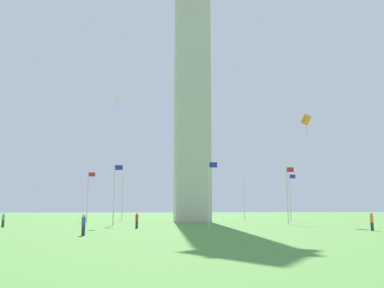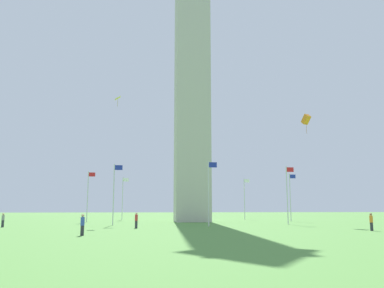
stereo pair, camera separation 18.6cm
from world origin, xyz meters
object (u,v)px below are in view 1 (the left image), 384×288
Objects in this scene: flagpole_n at (290,195)px; person_red_shirt at (137,220)px; flagpole_s at (88,194)px; person_gray_shirt at (3,220)px; obelisk_monument at (192,71)px; person_orange_shirt at (372,222)px; flagpole_sw at (114,191)px; kite_yellow_diamond at (118,98)px; flagpole_se at (123,196)px; flagpole_nw at (288,192)px; kite_orange_box at (306,119)px; flagpole_e at (182,197)px; person_blue_shirt at (84,225)px; flagpole_w at (209,190)px; flagpole_ne at (244,197)px.

person_red_shirt is at bearing -142.36° from flagpole_n.
person_gray_shirt is at bearing -115.49° from flagpole_s.
obelisk_monument reaches higher than person_orange_shirt.
flagpole_sw is 15.87m from kite_yellow_diamond.
flagpole_se and flagpole_s have the same top height.
flagpole_n and flagpole_sw have the same top height.
obelisk_monument is at bearing 135.15° from flagpole_nw.
kite_yellow_diamond is at bearing 56.04° from person_orange_shirt.
person_gray_shirt is at bearing 125.85° from person_red_shirt.
person_gray_shirt is (-38.16, 11.68, -0.05)m from person_orange_shirt.
person_orange_shirt is at bearing -41.48° from flagpole_s.
flagpole_s is at bearing 161.71° from kite_orange_box.
flagpole_e is (-16.48, 16.48, 0.00)m from flagpole_n.
flagpole_se is at bearing 23.85° from person_blue_shirt.
obelisk_monument reaches higher than flagpole_nw.
flagpole_sw is at bearing -157.50° from flagpole_n.
flagpole_w is (-16.48, -16.48, 0.00)m from flagpole_n.
person_red_shirt reaches higher than person_gray_shirt.
kite_yellow_diamond reaches higher than flagpole_w.
flagpole_w is 4.57× the size of person_red_shirt.
flagpole_ne is at bearing 67.50° from flagpole_w.
flagpole_s is at bearing 133.06° from kite_yellow_diamond.
kite_orange_box reaches higher than person_blue_shirt.
flagpole_ne is 30.45m from flagpole_w.
flagpole_e is 4.87× the size of person_gray_shirt.
flagpole_nw is 4.88× the size of kite_yellow_diamond.
flagpole_e is 28.30m from kite_yellow_diamond.
person_gray_shirt is (-35.53, -3.86, -3.52)m from flagpole_nw.
flagpole_sw is 30.43m from person_orange_shirt.
person_gray_shirt is (-35.53, -27.16, -3.52)m from flagpole_ne.
flagpole_e is 1.00× the size of flagpole_nw.
person_orange_shirt is (2.63, -38.85, -3.47)m from flagpole_ne.
flagpole_nw is at bearing -45.00° from flagpole_se.
flagpole_sw is at bearing -135.00° from flagpole_ne.
flagpole_se is 1.00× the size of flagpole_s.
person_orange_shirt is at bearing -80.40° from flagpole_nw.
flagpole_w is 12.61m from flagpole_nw.
flagpole_se is at bearing 112.50° from flagpole_w.
person_orange_shirt is at bearing -58.89° from person_red_shirt.
person_orange_shirt is (-2.20, -27.19, -3.47)m from flagpole_n.
flagpole_n is 1.00× the size of flagpole_e.
flagpole_sw is 12.61m from flagpole_w.
obelisk_monument is at bearing 2.88° from person_blue_shirt.
flagpole_ne is 1.00× the size of flagpole_se.
flagpole_n is 42.55m from person_blue_shirt.
flagpole_e is at bearing 157.50° from flagpole_ne.
kite_orange_box reaches higher than flagpole_s.
flagpole_w is (11.65, -4.83, 0.00)m from flagpole_sw.
flagpole_n is 1.00× the size of flagpole_nw.
person_blue_shirt is at bearing 103.90° from person_orange_shirt.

